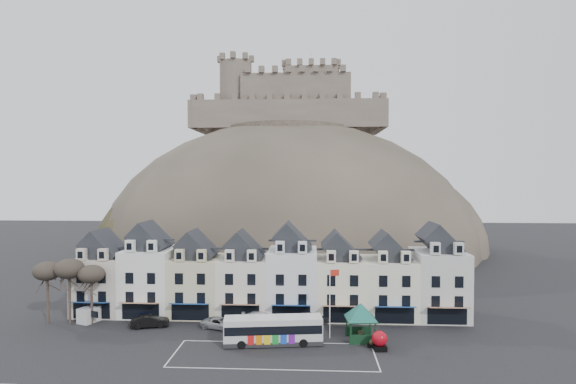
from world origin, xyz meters
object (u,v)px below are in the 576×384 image
object	(u,v)px
white_van	(94,313)
car_navy	(148,316)
red_buoy	(380,340)
flagpole	(331,298)
bus_shelter	(361,311)
car_white	(263,317)
car_black	(150,321)
bus	(273,329)
car_maroon	(301,318)
car_silver	(220,323)
car_charcoal	(311,318)

from	to	relation	value
white_van	car_navy	bearing A→B (deg)	20.78
red_buoy	flagpole	world-z (taller)	flagpole
bus_shelter	car_white	world-z (taller)	bus_shelter
car_navy	car_black	bearing A→B (deg)	-130.28
bus	car_maroon	distance (m)	8.22
car_white	car_black	bearing A→B (deg)	103.74
car_navy	car_black	size ratio (longest dim) A/B	0.78
red_buoy	white_van	size ratio (longest dim) A/B	0.45
red_buoy	car_silver	distance (m)	20.31
flagpole	car_silver	xyz separation A→B (m)	(-13.99, 2.71, -4.20)
bus	red_buoy	size ratio (longest dim) A/B	5.39
flagpole	car_white	xyz separation A→B (m)	(-8.79, 5.21, -4.10)
white_van	car_maroon	distance (m)	28.11
white_van	car_navy	distance (m)	7.42
red_buoy	car_maroon	bearing A→B (deg)	136.14
bus	car_black	size ratio (longest dim) A/B	2.43
car_black	white_van	bearing A→B (deg)	58.57
white_van	car_white	size ratio (longest dim) A/B	0.87
bus_shelter	red_buoy	bearing A→B (deg)	-63.60
bus_shelter	white_van	size ratio (longest dim) A/B	1.48
bus_shelter	car_white	bearing A→B (deg)	150.29
car_white	red_buoy	bearing A→B (deg)	-117.69
car_navy	car_black	xyz separation A→B (m)	(1.20, -2.50, 0.16)
car_black	car_maroon	size ratio (longest dim) A/B	1.05
bus_shelter	white_van	xyz separation A→B (m)	(-35.36, 5.73, -2.46)
car_silver	red_buoy	bearing A→B (deg)	-90.68
red_buoy	white_van	xyz separation A→B (m)	(-37.15, 8.69, -0.11)
car_charcoal	bus	bearing A→B (deg)	137.71
bus_shelter	car_maroon	world-z (taller)	bus_shelter
white_van	car_navy	xyz separation A→B (m)	(7.41, 0.00, -0.36)
bus	car_silver	world-z (taller)	bus
bus	bus_shelter	size ratio (longest dim) A/B	1.66
bus_shelter	car_charcoal	size ratio (longest dim) A/B	1.48
bus_shelter	car_silver	size ratio (longest dim) A/B	1.44
car_white	white_van	bearing A→B (deg)	93.89
flagpole	car_black	size ratio (longest dim) A/B	1.79
red_buoy	car_silver	size ratio (longest dim) A/B	0.44
red_buoy	car_white	world-z (taller)	red_buoy
flagpole	red_buoy	bearing A→B (deg)	-33.04
car_navy	car_silver	distance (m)	10.70
car_silver	car_charcoal	world-z (taller)	car_charcoal
car_white	bus	bearing A→B (deg)	-161.06
car_black	car_maroon	distance (m)	19.65
car_maroon	car_white	bearing A→B (deg)	99.02
car_charcoal	car_silver	bearing A→B (deg)	89.85
car_navy	car_white	world-z (taller)	car_white
car_white	car_charcoal	xyz separation A→B (m)	(6.40, 0.00, -0.01)
bus	bus_shelter	distance (m)	10.61
car_navy	white_van	bearing A→B (deg)	114.08
red_buoy	bus_shelter	bearing A→B (deg)	121.21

